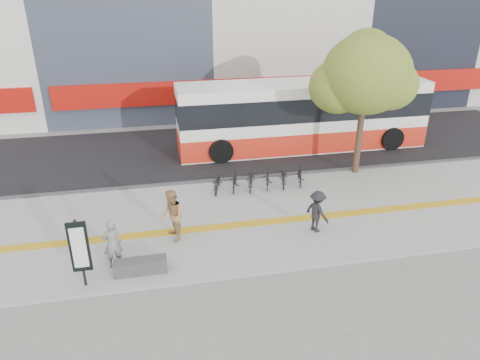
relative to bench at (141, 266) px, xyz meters
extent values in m
plane|color=slate|center=(2.60, 1.20, -0.30)|extent=(120.00, 120.00, 0.00)
cube|color=gray|center=(2.60, 2.70, -0.27)|extent=(40.00, 7.00, 0.08)
cube|color=gold|center=(2.60, 2.20, -0.22)|extent=(40.00, 0.45, 0.01)
cube|color=black|center=(2.60, 10.20, -0.28)|extent=(40.00, 8.00, 0.06)
cube|color=#3C3C3F|center=(2.60, 6.20, -0.23)|extent=(40.00, 0.25, 0.14)
cube|color=#B5120A|center=(4.60, 15.25, 1.70)|extent=(19.00, 0.50, 1.40)
cube|color=#B5120A|center=(22.60, 15.25, 1.70)|extent=(15.20, 0.50, 1.40)
cube|color=#3C3C3F|center=(0.00, 0.00, 0.00)|extent=(1.60, 0.45, 0.45)
cylinder|color=black|center=(-1.60, -0.30, 0.88)|extent=(0.08, 0.08, 2.20)
cube|color=black|center=(-1.60, -0.30, 1.09)|extent=(0.55, 0.08, 1.60)
cube|color=white|center=(-1.60, -0.35, 1.09)|extent=(0.40, 0.02, 1.30)
cylinder|color=#39271A|center=(9.80, 5.90, 1.38)|extent=(0.28, 0.28, 3.20)
ellipsoid|color=#446B23|center=(9.80, 5.90, 4.29)|extent=(3.80, 3.80, 3.42)
ellipsoid|color=#446B23|center=(8.80, 6.40, 3.69)|extent=(2.60, 2.60, 2.34)
ellipsoid|color=#446B23|center=(10.70, 5.50, 3.90)|extent=(2.40, 2.40, 2.16)
ellipsoid|color=#446B23|center=(10.10, 6.70, 5.10)|extent=(2.20, 2.20, 1.98)
cube|color=white|center=(8.41, 9.70, 1.48)|extent=(12.96, 2.70, 3.46)
cube|color=red|center=(8.41, 9.70, 0.35)|extent=(12.98, 2.72, 1.08)
cube|color=black|center=(8.41, 9.70, 2.08)|extent=(12.98, 2.72, 1.19)
cylinder|color=black|center=(3.87, 8.35, 0.35)|extent=(1.19, 0.38, 1.19)
cylinder|color=black|center=(3.87, 11.05, 0.35)|extent=(1.19, 0.38, 1.19)
cylinder|color=black|center=(12.95, 8.35, 0.35)|extent=(1.19, 0.38, 1.19)
cylinder|color=black|center=(12.95, 11.05, 0.35)|extent=(1.19, 0.38, 1.19)
imported|color=black|center=(3.20, 5.20, 0.18)|extent=(0.92, 1.63, 0.81)
imported|color=black|center=(3.92, 5.20, 0.23)|extent=(0.80, 1.56, 0.90)
imported|color=black|center=(4.65, 5.20, 0.18)|extent=(0.92, 1.63, 0.81)
imported|color=black|center=(5.38, 5.20, 0.23)|extent=(0.80, 1.56, 0.90)
imported|color=black|center=(6.11, 5.20, 0.18)|extent=(0.92, 1.63, 0.81)
imported|color=black|center=(6.84, 5.20, 0.23)|extent=(0.80, 1.56, 0.90)
imported|color=black|center=(-0.80, 0.52, 0.59)|extent=(0.66, 0.51, 1.62)
imported|color=#AA7A4C|center=(1.11, 1.71, 0.69)|extent=(0.85, 1.01, 1.84)
imported|color=black|center=(6.13, 1.26, 0.55)|extent=(0.95, 1.15, 1.55)
camera|label=1|loc=(0.74, -11.56, 8.03)|focal=33.11mm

